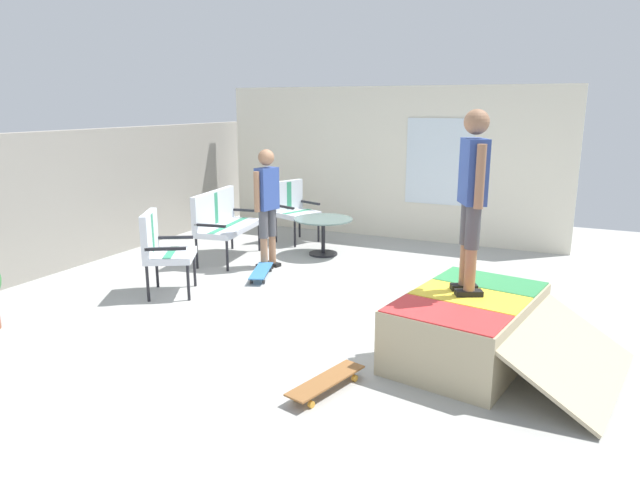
# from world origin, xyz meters

# --- Properties ---
(ground_plane) EXTENTS (12.00, 12.00, 0.10)m
(ground_plane) POSITION_xyz_m (0.00, 0.00, -0.05)
(ground_plane) COLOR #A8A8A3
(back_wall_cinderblock) EXTENTS (9.00, 0.20, 1.92)m
(back_wall_cinderblock) POSITION_xyz_m (0.00, 4.00, 0.96)
(back_wall_cinderblock) COLOR gray
(back_wall_cinderblock) RESTS_ON ground_plane
(house_facade) EXTENTS (0.23, 6.00, 2.56)m
(house_facade) POSITION_xyz_m (3.80, 0.49, 1.28)
(house_facade) COLOR silver
(house_facade) RESTS_ON ground_plane
(skate_ramp) EXTENTS (1.91, 2.05, 0.59)m
(skate_ramp) POSITION_xyz_m (-0.62, -1.78, 0.29)
(skate_ramp) COLOR tan
(skate_ramp) RESTS_ON ground_plane
(patio_bench) EXTENTS (1.32, 0.73, 1.02)m
(patio_bench) POSITION_xyz_m (1.29, 2.24, 0.62)
(patio_bench) COLOR black
(patio_bench) RESTS_ON ground_plane
(patio_chair_near_house) EXTENTS (0.77, 0.73, 1.02)m
(patio_chair_near_house) POSITION_xyz_m (2.75, 1.82, 0.61)
(patio_chair_near_house) COLOR black
(patio_chair_near_house) RESTS_ON ground_plane
(patio_chair_by_wall) EXTENTS (0.81, 0.78, 1.02)m
(patio_chair_by_wall) POSITION_xyz_m (-0.39, 1.97, 0.61)
(patio_chair_by_wall) COLOR black
(patio_chair_by_wall) RESTS_ON ground_plane
(patio_table) EXTENTS (0.90, 0.90, 0.57)m
(patio_table) POSITION_xyz_m (2.13, 0.97, 0.40)
(patio_table) COLOR black
(patio_table) RESTS_ON ground_plane
(person_watching) EXTENTS (0.47, 0.30, 1.67)m
(person_watching) POSITION_xyz_m (1.18, 1.39, 0.97)
(person_watching) COLOR black
(person_watching) RESTS_ON ground_plane
(person_skater) EXTENTS (0.44, 0.34, 1.64)m
(person_skater) POSITION_xyz_m (-0.55, -1.70, 1.54)
(person_skater) COLOR black
(person_skater) RESTS_ON skate_ramp
(skateboard_by_bench) EXTENTS (0.82, 0.47, 0.10)m
(skateboard_by_bench) POSITION_xyz_m (0.70, 1.23, 0.08)
(skateboard_by_bench) COLOR #3372B2
(skateboard_by_bench) RESTS_ON ground_plane
(skateboard_spare) EXTENTS (0.82, 0.40, 0.10)m
(skateboard_spare) POSITION_xyz_m (-1.77, -0.85, 0.08)
(skateboard_spare) COLOR brown
(skateboard_spare) RESTS_ON ground_plane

